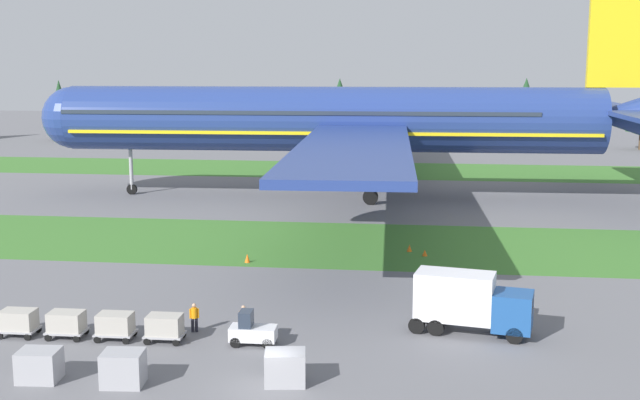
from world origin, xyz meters
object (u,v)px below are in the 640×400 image
cargo_dolly_lead (165,326)px  ground_crew_loader (194,316)px  taxiway_marker_0 (409,248)px  baggage_tug (252,331)px  cargo_dolly_third (66,322)px  catering_truck (470,301)px  uld_container_2 (285,368)px  ground_crew_marshaller (244,319)px  airliner (351,119)px  taxiway_marker_1 (247,258)px  cargo_dolly_fourth (18,321)px  uld_container_1 (123,368)px  uld_container_0 (39,365)px  taxiway_marker_2 (425,253)px  cargo_dolly_second (115,324)px

cargo_dolly_lead → ground_crew_loader: ground_crew_loader is taller
ground_crew_loader → taxiway_marker_0: 25.09m
baggage_tug → cargo_dolly_third: (-10.82, -0.15, 0.10)m
cargo_dolly_third → taxiway_marker_0: (19.31, 23.76, -0.63)m
catering_truck → uld_container_2: size_ratio=3.63×
ground_crew_marshaller → airliner: bearing=52.5°
taxiway_marker_0 → taxiway_marker_1: 13.70m
cargo_dolly_third → taxiway_marker_0: bearing=140.1°
cargo_dolly_fourth → catering_truck: catering_truck is taller
uld_container_1 → catering_truck: bearing=29.6°
uld_container_0 → uld_container_2: (12.25, 1.10, 0.04)m
airliner → cargo_dolly_lead: airliner is taller
ground_crew_marshaller → taxiway_marker_2: size_ratio=3.40×
baggage_tug → taxiway_marker_0: size_ratio=4.51×
airliner → taxiway_marker_1: airliner is taller
taxiway_marker_1 → cargo_dolly_third: bearing=-109.8°
cargo_dolly_lead → cargo_dolly_second: (-2.90, -0.04, 0.00)m
baggage_tug → cargo_dolly_lead: size_ratio=1.18×
cargo_dolly_lead → taxiway_marker_0: size_ratio=3.82×
catering_truck → taxiway_marker_2: bearing=-161.3°
uld_container_2 → taxiway_marker_0: size_ratio=3.44×
taxiway_marker_0 → taxiway_marker_2: bearing=-48.2°
baggage_tug → ground_crew_marshaller: size_ratio=1.50×
cargo_dolly_fourth → uld_container_2: (16.48, -5.06, -0.09)m
uld_container_2 → cargo_dolly_third: bearing=159.4°
ground_crew_marshaller → taxiway_marker_1: (-3.32, 16.65, -0.60)m
taxiway_marker_0 → taxiway_marker_1: taxiway_marker_1 is taller
ground_crew_marshaller → uld_container_1: (-4.28, -8.08, -0.09)m
cargo_dolly_fourth → ground_crew_loader: size_ratio=1.28×
baggage_tug → taxiway_marker_1: baggage_tug is taller
ground_crew_marshaller → taxiway_marker_2: bearing=27.8°
cargo_dolly_lead → taxiway_marker_1: size_ratio=3.20×
catering_truck → ground_crew_marshaller: catering_truck is taller
cargo_dolly_lead → uld_container_0: uld_container_0 is taller
catering_truck → cargo_dolly_lead: bearing=-67.4°
catering_truck → taxiway_marker_1: 22.21m
cargo_dolly_third → cargo_dolly_lead: bearing=90.0°
cargo_dolly_second → taxiway_marker_1: size_ratio=3.20×
airliner → ground_crew_loader: (-5.18, -47.82, -8.10)m
catering_truck → uld_container_1: 20.01m
cargo_dolly_lead → airliner: bearing=171.9°
airliner → cargo_dolly_third: (-12.20, -49.70, -8.13)m
taxiway_marker_1 → uld_container_1: bearing=-92.2°
ground_crew_marshaller → ground_crew_loader: bearing=144.1°
cargo_dolly_second → taxiway_marker_0: size_ratio=3.82×
baggage_tug → taxiway_marker_1: size_ratio=3.78×
cargo_dolly_second → uld_container_1: size_ratio=1.11×
cargo_dolly_fourth → ground_crew_marshaller: 13.02m
airliner → taxiway_marker_2: bearing=-164.9°
airliner → uld_container_0: airliner is taller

